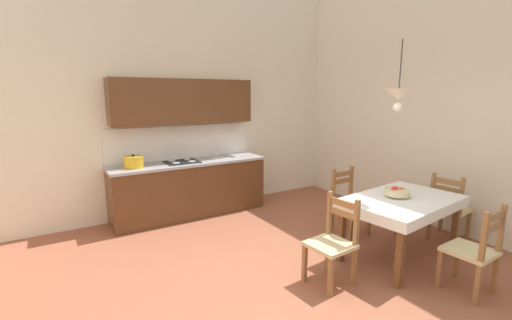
{
  "coord_description": "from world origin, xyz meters",
  "views": [
    {
      "loc": [
        -2.05,
        -2.65,
        1.97
      ],
      "look_at": [
        0.36,
        1.19,
        1.1
      ],
      "focal_mm": 24.1,
      "sensor_mm": 36.0,
      "label": 1
    }
  ],
  "objects_px": {
    "dining_chair_tv_side": "(333,243)",
    "dining_chair_kitchen_side": "(349,203)",
    "dining_chair_camera_side": "(474,251)",
    "kitchen_cabinetry": "(188,164)",
    "pendant_lamp": "(398,96)",
    "dining_table": "(401,208)",
    "dining_chair_window_side": "(449,209)",
    "fruit_bowl": "(397,192)"
  },
  "relations": [
    {
      "from": "dining_chair_tv_side",
      "to": "dining_chair_kitchen_side",
      "type": "distance_m",
      "value": 1.43
    },
    {
      "from": "dining_chair_camera_side",
      "to": "kitchen_cabinetry",
      "type": "bearing_deg",
      "value": 112.72
    },
    {
      "from": "dining_chair_camera_side",
      "to": "pendant_lamp",
      "type": "height_order",
      "value": "pendant_lamp"
    },
    {
      "from": "dining_chair_kitchen_side",
      "to": "pendant_lamp",
      "type": "xyz_separation_m",
      "value": [
        -0.11,
        -0.75,
        1.51
      ]
    },
    {
      "from": "dining_table",
      "to": "dining_chair_tv_side",
      "type": "distance_m",
      "value": 1.12
    },
    {
      "from": "kitchen_cabinetry",
      "to": "dining_chair_kitchen_side",
      "type": "xyz_separation_m",
      "value": [
        1.64,
        -1.94,
        -0.41
      ]
    },
    {
      "from": "dining_chair_camera_side",
      "to": "pendant_lamp",
      "type": "relative_size",
      "value": 1.16
    },
    {
      "from": "dining_table",
      "to": "dining_chair_window_side",
      "type": "distance_m",
      "value": 1.02
    },
    {
      "from": "fruit_bowl",
      "to": "kitchen_cabinetry",
      "type": "bearing_deg",
      "value": 120.0
    },
    {
      "from": "dining_chair_window_side",
      "to": "dining_chair_camera_side",
      "type": "xyz_separation_m",
      "value": [
        -1.07,
        -0.84,
        0.0
      ]
    },
    {
      "from": "dining_chair_window_side",
      "to": "dining_chair_camera_side",
      "type": "height_order",
      "value": "same"
    },
    {
      "from": "dining_table",
      "to": "kitchen_cabinetry",
      "type": "bearing_deg",
      "value": 119.67
    },
    {
      "from": "dining_table",
      "to": "pendant_lamp",
      "type": "relative_size",
      "value": 1.91
    },
    {
      "from": "dining_table",
      "to": "pendant_lamp",
      "type": "xyz_separation_m",
      "value": [
        -0.06,
        0.11,
        1.32
      ]
    },
    {
      "from": "dining_chair_kitchen_side",
      "to": "pendant_lamp",
      "type": "bearing_deg",
      "value": -98.09
    },
    {
      "from": "dining_chair_kitchen_side",
      "to": "fruit_bowl",
      "type": "height_order",
      "value": "dining_chair_kitchen_side"
    },
    {
      "from": "dining_chair_tv_side",
      "to": "pendant_lamp",
      "type": "bearing_deg",
      "value": 5.54
    },
    {
      "from": "pendant_lamp",
      "to": "dining_table",
      "type": "bearing_deg",
      "value": -61.32
    },
    {
      "from": "dining_chair_tv_side",
      "to": "fruit_bowl",
      "type": "distance_m",
      "value": 1.15
    },
    {
      "from": "dining_chair_window_side",
      "to": "dining_chair_tv_side",
      "type": "xyz_separation_m",
      "value": [
        -2.11,
        0.05,
        0.0
      ]
    },
    {
      "from": "pendant_lamp",
      "to": "kitchen_cabinetry",
      "type": "bearing_deg",
      "value": 119.71
    },
    {
      "from": "dining_table",
      "to": "fruit_bowl",
      "type": "distance_m",
      "value": 0.2
    },
    {
      "from": "dining_chair_camera_side",
      "to": "dining_chair_window_side",
      "type": "bearing_deg",
      "value": 38.19
    },
    {
      "from": "dining_chair_tv_side",
      "to": "dining_chair_camera_side",
      "type": "height_order",
      "value": "same"
    },
    {
      "from": "dining_chair_kitchen_side",
      "to": "fruit_bowl",
      "type": "bearing_deg",
      "value": -94.4
    },
    {
      "from": "dining_table",
      "to": "dining_chair_camera_side",
      "type": "height_order",
      "value": "dining_chair_camera_side"
    },
    {
      "from": "dining_table",
      "to": "dining_chair_tv_side",
      "type": "xyz_separation_m",
      "value": [
        -1.1,
        0.01,
        -0.19
      ]
    },
    {
      "from": "dining_chair_camera_side",
      "to": "fruit_bowl",
      "type": "distance_m",
      "value": 1.01
    },
    {
      "from": "dining_table",
      "to": "dining_chair_camera_side",
      "type": "distance_m",
      "value": 0.89
    },
    {
      "from": "dining_chair_tv_side",
      "to": "pendant_lamp",
      "type": "xyz_separation_m",
      "value": [
        1.04,
        0.1,
        1.51
      ]
    },
    {
      "from": "dining_table",
      "to": "dining_chair_camera_side",
      "type": "xyz_separation_m",
      "value": [
        -0.06,
        -0.87,
        -0.19
      ]
    },
    {
      "from": "kitchen_cabinetry",
      "to": "dining_chair_tv_side",
      "type": "height_order",
      "value": "kitchen_cabinetry"
    },
    {
      "from": "fruit_bowl",
      "to": "dining_table",
      "type": "bearing_deg",
      "value": -75.69
    },
    {
      "from": "kitchen_cabinetry",
      "to": "fruit_bowl",
      "type": "xyz_separation_m",
      "value": [
        1.58,
        -2.74,
        -0.04
      ]
    },
    {
      "from": "dining_chair_window_side",
      "to": "dining_chair_kitchen_side",
      "type": "relative_size",
      "value": 1.0
    },
    {
      "from": "dining_table",
      "to": "dining_chair_camera_side",
      "type": "relative_size",
      "value": 1.65
    },
    {
      "from": "dining_table",
      "to": "fruit_bowl",
      "type": "height_order",
      "value": "fruit_bowl"
    },
    {
      "from": "kitchen_cabinetry",
      "to": "pendant_lamp",
      "type": "bearing_deg",
      "value": -60.29
    },
    {
      "from": "fruit_bowl",
      "to": "dining_chair_kitchen_side",
      "type": "bearing_deg",
      "value": 85.6
    },
    {
      "from": "dining_table",
      "to": "pendant_lamp",
      "type": "distance_m",
      "value": 1.33
    },
    {
      "from": "dining_chair_camera_side",
      "to": "pendant_lamp",
      "type": "xyz_separation_m",
      "value": [
        -0.0,
        0.98,
        1.51
      ]
    },
    {
      "from": "pendant_lamp",
      "to": "dining_chair_kitchen_side",
      "type": "bearing_deg",
      "value": 81.91
    }
  ]
}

